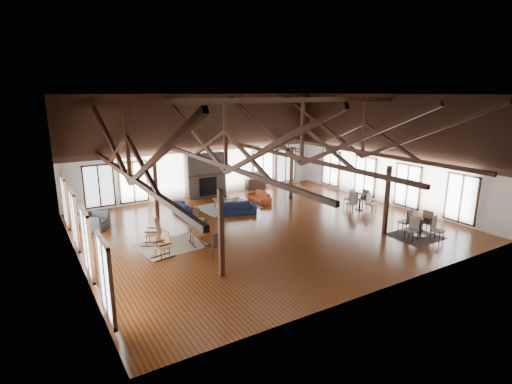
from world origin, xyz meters
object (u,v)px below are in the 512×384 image
cafe_table_near (421,225)px  tv_console (255,184)px  coffee_table (226,199)px  armchair (94,222)px  cafe_table_far (360,200)px  sofa_orange (259,196)px  sofa_navy_left (185,207)px  sofa_navy_front (237,208)px

cafe_table_near → tv_console: bearing=97.8°
coffee_table → armchair: 6.83m
armchair → cafe_table_far: 13.30m
cafe_table_far → sofa_orange: bearing=131.1°
tv_console → cafe_table_near: bearing=-82.2°
sofa_orange → coffee_table: sofa_orange is taller
sofa_navy_left → sofa_orange: 4.46m
tv_console → coffee_table: bearing=-142.1°
sofa_navy_front → coffee_table: bearing=102.8°
coffee_table → armchair: armchair is taller
armchair → coffee_table: bearing=-52.3°
tv_console → sofa_navy_left: bearing=-157.1°
coffee_table → sofa_navy_front: bearing=-99.8°
coffee_table → cafe_table_far: bearing=-41.8°
armchair → tv_console: 10.81m
cafe_table_near → sofa_orange: bearing=108.8°
armchair → tv_console: bearing=-38.1°
sofa_navy_front → sofa_navy_left: 2.80m
cafe_table_far → tv_console: (-2.32, 6.92, -0.17)m
armchair → cafe_table_far: cafe_table_far is taller
sofa_navy_left → cafe_table_far: size_ratio=0.94×
tv_console → armchair: bearing=-163.9°
tv_console → sofa_orange: bearing=-116.9°
sofa_navy_left → coffee_table: 2.30m
sofa_orange → tv_console: (1.37, 2.70, 0.06)m
coffee_table → cafe_table_near: (5.10, -8.51, 0.06)m
sofa_navy_left → sofa_orange: bearing=-97.5°
cafe_table_near → armchair: bearing=145.2°
sofa_orange → sofa_navy_front: bearing=-51.2°
armchair → tv_console: size_ratio=0.90×
sofa_navy_front → sofa_orange: bearing=49.6°
armchair → tv_console: armchair is taller
armchair → tv_console: (10.38, 3.00, -0.05)m
sofa_orange → cafe_table_far: bearing=46.3°
sofa_navy_left → armchair: size_ratio=1.54×
sofa_orange → cafe_table_near: (2.91, -8.57, 0.26)m
sofa_navy_left → tv_console: size_ratio=1.38×
sofa_orange → tv_console: tv_console is taller
sofa_navy_front → tv_console: size_ratio=1.46×
coffee_table → tv_console: (3.55, 2.77, -0.13)m
coffee_table → cafe_table_far: (5.87, -4.16, 0.03)m
cafe_table_near → sofa_navy_left: bearing=129.8°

